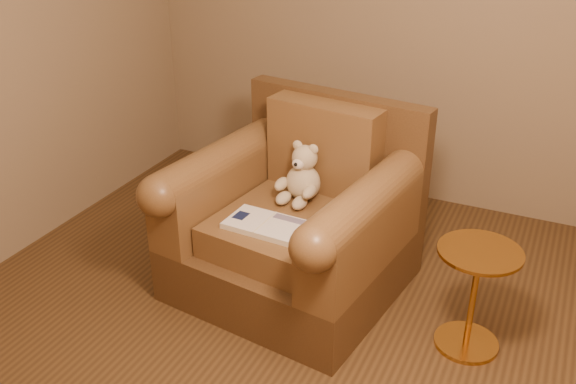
% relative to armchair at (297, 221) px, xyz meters
% --- Properties ---
extents(armchair, '(1.20, 1.15, 0.96)m').
position_rel_armchair_xyz_m(armchair, '(0.00, 0.00, 0.00)').
color(armchair, '#4E321A').
rests_on(armchair, floor).
extents(teddy_bear, '(0.23, 0.26, 0.32)m').
position_rel_armchair_xyz_m(teddy_bear, '(-0.02, 0.09, 0.21)').
color(teddy_bear, tan).
rests_on(teddy_bear, armchair).
extents(guidebook, '(0.39, 0.25, 0.03)m').
position_rel_armchair_xyz_m(guidebook, '(-0.05, -0.26, 0.10)').
color(guidebook, beige).
rests_on(guidebook, armchair).
extents(side_table, '(0.38, 0.38, 0.53)m').
position_rel_armchair_xyz_m(side_table, '(0.95, -0.15, -0.09)').
color(side_table, '#B98133').
rests_on(side_table, floor).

